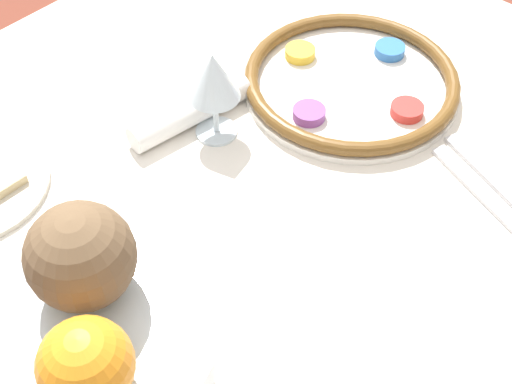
{
  "coord_description": "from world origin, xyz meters",
  "views": [
    {
      "loc": [
        0.44,
        0.41,
        1.42
      ],
      "look_at": [
        0.02,
        0.04,
        0.79
      ],
      "focal_mm": 50.0,
      "sensor_mm": 36.0,
      "label": 1
    }
  ],
  "objects_px": {
    "fruit_stand": "(104,339)",
    "orange_fruit": "(86,365)",
    "seder_plate": "(351,81)",
    "napkin_roll": "(191,112)",
    "coconut": "(81,256)",
    "wine_glass": "(214,79)"
  },
  "relations": [
    {
      "from": "coconut",
      "to": "wine_glass",
      "type": "bearing_deg",
      "value": -153.57
    },
    {
      "from": "napkin_roll",
      "to": "fruit_stand",
      "type": "bearing_deg",
      "value": 35.42
    },
    {
      "from": "coconut",
      "to": "napkin_roll",
      "type": "height_order",
      "value": "coconut"
    },
    {
      "from": "fruit_stand",
      "to": "napkin_roll",
      "type": "distance_m",
      "value": 0.41
    },
    {
      "from": "fruit_stand",
      "to": "seder_plate",
      "type": "bearing_deg",
      "value": -167.95
    },
    {
      "from": "coconut",
      "to": "napkin_roll",
      "type": "bearing_deg",
      "value": -147.4
    },
    {
      "from": "napkin_roll",
      "to": "wine_glass",
      "type": "bearing_deg",
      "value": 102.11
    },
    {
      "from": "fruit_stand",
      "to": "orange_fruit",
      "type": "xyz_separation_m",
      "value": [
        0.04,
        0.04,
        0.06
      ]
    },
    {
      "from": "wine_glass",
      "to": "napkin_roll",
      "type": "xyz_separation_m",
      "value": [
        0.01,
        -0.04,
        -0.07
      ]
    },
    {
      "from": "napkin_roll",
      "to": "seder_plate",
      "type": "bearing_deg",
      "value": 149.34
    },
    {
      "from": "seder_plate",
      "to": "napkin_roll",
      "type": "distance_m",
      "value": 0.23
    },
    {
      "from": "wine_glass",
      "to": "orange_fruit",
      "type": "distance_m",
      "value": 0.45
    },
    {
      "from": "wine_glass",
      "to": "napkin_roll",
      "type": "distance_m",
      "value": 0.08
    },
    {
      "from": "seder_plate",
      "to": "coconut",
      "type": "distance_m",
      "value": 0.54
    },
    {
      "from": "fruit_stand",
      "to": "napkin_roll",
      "type": "xyz_separation_m",
      "value": [
        -0.33,
        -0.23,
        -0.09
      ]
    },
    {
      "from": "orange_fruit",
      "to": "seder_plate",
      "type": "bearing_deg",
      "value": -164.7
    },
    {
      "from": "seder_plate",
      "to": "napkin_roll",
      "type": "bearing_deg",
      "value": -30.66
    },
    {
      "from": "wine_glass",
      "to": "orange_fruit",
      "type": "height_order",
      "value": "orange_fruit"
    },
    {
      "from": "seder_plate",
      "to": "wine_glass",
      "type": "relative_size",
      "value": 2.35
    },
    {
      "from": "seder_plate",
      "to": "napkin_roll",
      "type": "height_order",
      "value": "napkin_roll"
    },
    {
      "from": "wine_glass",
      "to": "coconut",
      "type": "distance_m",
      "value": 0.36
    },
    {
      "from": "fruit_stand",
      "to": "orange_fruit",
      "type": "distance_m",
      "value": 0.09
    }
  ]
}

